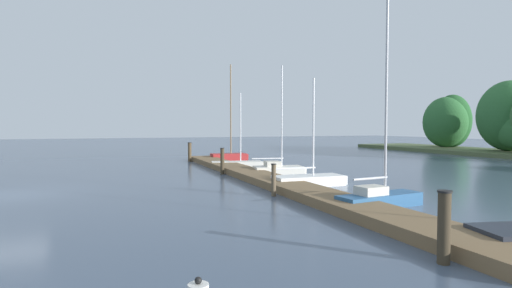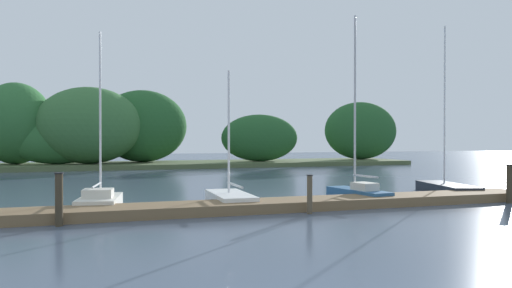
{
  "view_description": "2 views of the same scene",
  "coord_description": "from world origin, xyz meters",
  "views": [
    {
      "loc": [
        19.08,
        3.39,
        2.87
      ],
      "look_at": [
        -3.21,
        12.0,
        1.8
      ],
      "focal_mm": 28.4,
      "sensor_mm": 36.0,
      "label": 1
    },
    {
      "loc": [
        -3.0,
        -5.38,
        2.55
      ],
      "look_at": [
        2.78,
        11.9,
        2.36
      ],
      "focal_mm": 34.84,
      "sensor_mm": 36.0,
      "label": 2
    }
  ],
  "objects": [
    {
      "name": "mooring_piling_2",
      "position": [
        4.05,
        9.97,
        0.67
      ],
      "size": [
        0.21,
        0.21,
        1.33
      ],
      "color": "brown",
      "rests_on": "ground"
    },
    {
      "name": "sailboat_4",
      "position": [
        7.43,
        12.66,
        0.4
      ],
      "size": [
        1.34,
        3.6,
        7.64
      ],
      "rotation": [
        0.0,
        0.0,
        1.69
      ],
      "color": "#285684",
      "rests_on": "ground"
    },
    {
      "name": "mooring_piling_3",
      "position": [
        12.74,
        10.02,
        0.78
      ],
      "size": [
        0.3,
        0.3,
        1.54
      ],
      "color": "#3D3323",
      "rests_on": "ground"
    },
    {
      "name": "mooring_piling_1",
      "position": [
        -3.87,
        10.12,
        0.79
      ],
      "size": [
        0.26,
        0.26,
        1.57
      ],
      "color": "#3D3323",
      "rests_on": "ground"
    },
    {
      "name": "sailboat_3",
      "position": [
        2.02,
        12.83,
        0.29
      ],
      "size": [
        1.4,
        3.71,
        5.15
      ],
      "rotation": [
        0.0,
        0.0,
        1.54
      ],
      "color": "white",
      "rests_on": "ground"
    },
    {
      "name": "sailboat_2",
      "position": [
        -2.68,
        13.29,
        0.33
      ],
      "size": [
        1.77,
        3.25,
        6.41
      ],
      "rotation": [
        0.0,
        0.0,
        1.41
      ],
      "color": "silver",
      "rests_on": "ground"
    },
    {
      "name": "far_shore",
      "position": [
        -0.9,
        40.35,
        3.13
      ],
      "size": [
        54.86,
        8.07,
        7.31
      ],
      "color": "#4C5B38",
      "rests_on": "ground"
    },
    {
      "name": "sailboat_5",
      "position": [
        12.77,
        13.8,
        0.29
      ],
      "size": [
        2.18,
        4.43,
        7.85
      ],
      "rotation": [
        0.0,
        0.0,
        1.35
      ],
      "color": "#232833",
      "rests_on": "ground"
    },
    {
      "name": "dock_pier",
      "position": [
        0.0,
        11.22,
        0.17
      ],
      "size": [
        28.46,
        1.8,
        0.35
      ],
      "color": "brown",
      "rests_on": "ground"
    }
  ]
}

